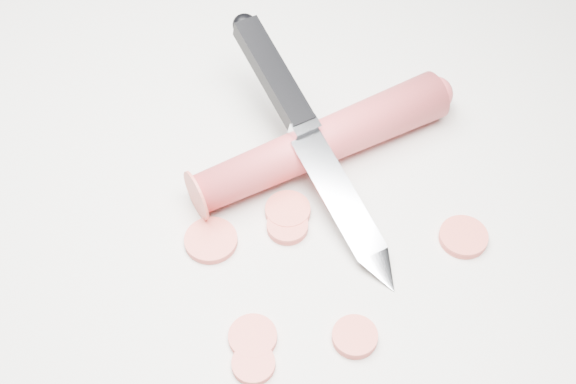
# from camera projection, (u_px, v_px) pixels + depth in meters

# --- Properties ---
(ground) EXTENTS (2.40, 2.40, 0.00)m
(ground) POSITION_uv_depth(u_px,v_px,m) (320.00, 202.00, 0.61)
(ground) COLOR silver
(ground) RESTS_ON ground
(carrot) EXTENTS (0.19, 0.15, 0.03)m
(carrot) POSITION_uv_depth(u_px,v_px,m) (322.00, 142.00, 0.62)
(carrot) COLOR #C0353B
(carrot) RESTS_ON ground
(carrot_slice_0) EXTENTS (0.03, 0.03, 0.01)m
(carrot_slice_0) POSITION_uv_depth(u_px,v_px,m) (287.00, 226.00, 0.59)
(carrot_slice_0) COLOR #DB4F40
(carrot_slice_0) RESTS_ON ground
(carrot_slice_1) EXTENTS (0.03, 0.03, 0.01)m
(carrot_slice_1) POSITION_uv_depth(u_px,v_px,m) (253.00, 337.00, 0.54)
(carrot_slice_1) COLOR #DB4F40
(carrot_slice_1) RESTS_ON ground
(carrot_slice_2) EXTENTS (0.03, 0.03, 0.01)m
(carrot_slice_2) POSITION_uv_depth(u_px,v_px,m) (288.00, 211.00, 0.60)
(carrot_slice_2) COLOR #DB4F40
(carrot_slice_2) RESTS_ON ground
(carrot_slice_3) EXTENTS (0.03, 0.03, 0.01)m
(carrot_slice_3) POSITION_uv_depth(u_px,v_px,m) (355.00, 337.00, 0.54)
(carrot_slice_3) COLOR #DB4F40
(carrot_slice_3) RESTS_ON ground
(carrot_slice_4) EXTENTS (0.04, 0.04, 0.01)m
(carrot_slice_4) POSITION_uv_depth(u_px,v_px,m) (463.00, 237.00, 0.59)
(carrot_slice_4) COLOR #DB4F40
(carrot_slice_4) RESTS_ON ground
(carrot_slice_5) EXTENTS (0.04, 0.04, 0.01)m
(carrot_slice_5) POSITION_uv_depth(u_px,v_px,m) (211.00, 240.00, 0.58)
(carrot_slice_5) COLOR #DB4F40
(carrot_slice_5) RESTS_ON ground
(carrot_slice_6) EXTENTS (0.03, 0.03, 0.01)m
(carrot_slice_6) POSITION_uv_depth(u_px,v_px,m) (253.00, 364.00, 0.53)
(carrot_slice_6) COLOR #DB4F40
(carrot_slice_6) RESTS_ON ground
(kitchen_knife) EXTENTS (0.16, 0.21, 0.08)m
(kitchen_knife) POSITION_uv_depth(u_px,v_px,m) (314.00, 141.00, 0.59)
(kitchen_knife) COLOR silver
(kitchen_knife) RESTS_ON ground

